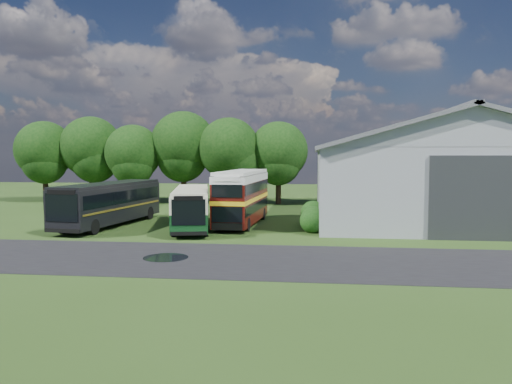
# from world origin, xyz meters

# --- Properties ---
(ground) EXTENTS (120.00, 120.00, 0.00)m
(ground) POSITION_xyz_m (0.00, 0.00, 0.00)
(ground) COLOR #243E13
(ground) RESTS_ON ground
(asphalt_road) EXTENTS (60.00, 8.00, 0.02)m
(asphalt_road) POSITION_xyz_m (3.00, -3.00, 0.00)
(asphalt_road) COLOR black
(asphalt_road) RESTS_ON ground
(puddle) EXTENTS (2.20, 2.20, 0.01)m
(puddle) POSITION_xyz_m (-1.50, -3.00, 0.00)
(puddle) COLOR black
(puddle) RESTS_ON ground
(storage_shed) EXTENTS (18.80, 24.80, 8.15)m
(storage_shed) POSITION_xyz_m (15.00, 15.98, 4.17)
(storage_shed) COLOR gray
(storage_shed) RESTS_ON ground
(tree_far_left) EXTENTS (6.12, 6.12, 8.64)m
(tree_far_left) POSITION_xyz_m (-23.00, 24.00, 5.56)
(tree_far_left) COLOR black
(tree_far_left) RESTS_ON ground
(tree_left_a) EXTENTS (6.46, 6.46, 9.12)m
(tree_left_a) POSITION_xyz_m (-18.00, 24.50, 5.87)
(tree_left_a) COLOR black
(tree_left_a) RESTS_ON ground
(tree_left_b) EXTENTS (5.78, 5.78, 8.16)m
(tree_left_b) POSITION_xyz_m (-13.00, 23.50, 5.25)
(tree_left_b) COLOR black
(tree_left_b) RESTS_ON ground
(tree_mid) EXTENTS (6.80, 6.80, 9.60)m
(tree_mid) POSITION_xyz_m (-8.00, 24.80, 6.18)
(tree_mid) COLOR black
(tree_mid) RESTS_ON ground
(tree_right_a) EXTENTS (6.26, 6.26, 8.83)m
(tree_right_a) POSITION_xyz_m (-3.00, 23.80, 5.69)
(tree_right_a) COLOR black
(tree_right_a) RESTS_ON ground
(tree_right_b) EXTENTS (5.98, 5.98, 8.45)m
(tree_right_b) POSITION_xyz_m (2.00, 24.60, 5.44)
(tree_right_b) COLOR black
(tree_right_b) RESTS_ON ground
(shrub_front) EXTENTS (1.70, 1.70, 1.70)m
(shrub_front) POSITION_xyz_m (5.60, 6.00, 0.00)
(shrub_front) COLOR #194714
(shrub_front) RESTS_ON ground
(shrub_mid) EXTENTS (1.60, 1.60, 1.60)m
(shrub_mid) POSITION_xyz_m (5.60, 8.00, 0.00)
(shrub_mid) COLOR #194714
(shrub_mid) RESTS_ON ground
(shrub_back) EXTENTS (1.80, 1.80, 1.80)m
(shrub_back) POSITION_xyz_m (5.60, 10.00, 0.00)
(shrub_back) COLOR #194714
(shrub_back) RESTS_ON ground
(bus_green_single) EXTENTS (4.35, 10.21, 2.74)m
(bus_green_single) POSITION_xyz_m (-2.68, 6.90, 1.46)
(bus_green_single) COLOR black
(bus_green_single) RESTS_ON ground
(bus_maroon_double) EXTENTS (2.89, 9.22, 3.91)m
(bus_maroon_double) POSITION_xyz_m (0.51, 9.01, 1.95)
(bus_maroon_double) COLOR black
(bus_maroon_double) RESTS_ON ground
(bus_dark_single) EXTENTS (3.94, 11.32, 3.06)m
(bus_dark_single) POSITION_xyz_m (-8.76, 7.43, 1.63)
(bus_dark_single) COLOR black
(bus_dark_single) RESTS_ON ground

